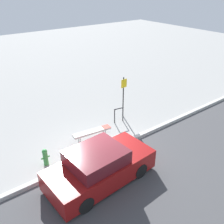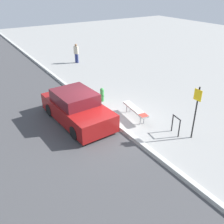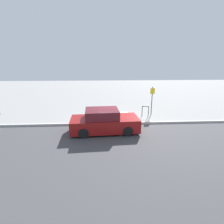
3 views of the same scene
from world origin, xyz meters
TOP-DOWN VIEW (x-y plane):
  - ground_plane at (0.00, 0.00)m, footprint 60.00×60.00m
  - curb at (0.00, 0.00)m, footprint 60.00×0.20m
  - bench at (0.33, 1.15)m, footprint 1.91×0.59m
  - bike_rack at (2.39, 1.75)m, footprint 0.55×0.15m
  - sign_post at (2.98, 2.12)m, footprint 0.36×0.08m
  - fire_hydrant at (-2.19, 0.79)m, footprint 0.36×0.22m
  - parked_car_near at (-0.93, -1.31)m, footprint 4.22×2.05m

SIDE VIEW (x-z plane):
  - ground_plane at x=0.00m, z-range 0.00..0.00m
  - curb at x=0.00m, z-range 0.00..0.13m
  - fire_hydrant at x=-2.19m, z-range 0.03..0.79m
  - bench at x=0.33m, z-range 0.20..0.72m
  - bike_rack at x=2.39m, z-range 0.09..0.91m
  - parked_car_near at x=-0.93m, z-range -0.06..1.37m
  - sign_post at x=2.98m, z-range 0.23..2.53m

